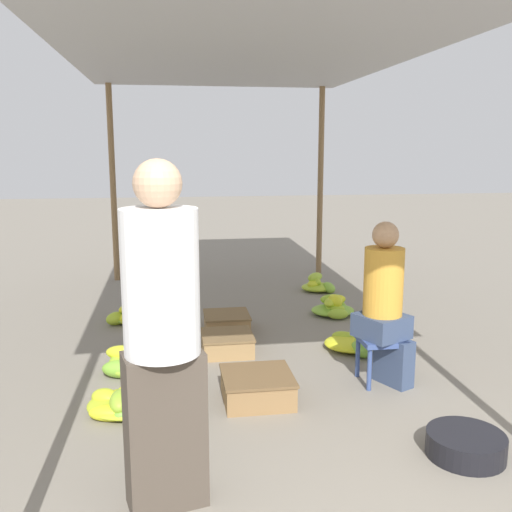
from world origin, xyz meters
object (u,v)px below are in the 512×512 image
at_px(banana_pile_right_0, 357,343).
at_px(banana_pile_right_2, 334,307).
at_px(stool, 381,346).
at_px(banana_pile_left_2, 128,403).
at_px(crate_far, 227,343).
at_px(crate_near, 227,322).
at_px(basin_black, 466,445).
at_px(vendor_seated, 385,302).
at_px(vendor_foreground, 162,334).
at_px(banana_pile_left_1, 125,364).
at_px(banana_pile_right_1, 319,285).
at_px(banana_pile_left_0, 129,316).
at_px(crate_mid, 257,387).

bearing_deg(banana_pile_right_0, banana_pile_right_2, 84.54).
bearing_deg(stool, banana_pile_right_2, 84.75).
height_order(banana_pile_left_2, crate_far, banana_pile_left_2).
bearing_deg(stool, banana_pile_right_0, 85.07).
height_order(crate_near, crate_far, crate_far).
bearing_deg(stool, banana_pile_left_2, -173.19).
height_order(stool, crate_far, stool).
relative_size(basin_black, crate_far, 1.02).
distance_m(stool, vendor_seated, 0.35).
relative_size(vendor_seated, banana_pile_right_0, 2.12).
relative_size(basin_black, crate_near, 1.03).
distance_m(vendor_seated, crate_near, 1.92).
bearing_deg(basin_black, crate_far, 122.07).
height_order(banana_pile_right_0, crate_far, crate_far).
relative_size(vendor_foreground, crate_far, 3.86).
xyz_separation_m(vendor_seated, crate_near, (-1.07, 1.49, -0.57)).
height_order(stool, crate_near, stool).
xyz_separation_m(banana_pile_right_2, crate_far, (-1.28, -1.01, -0.00)).
bearing_deg(stool, crate_near, 125.51).
height_order(banana_pile_left_1, banana_pile_right_1, banana_pile_left_1).
xyz_separation_m(basin_black, banana_pile_right_1, (0.17, 4.02, 0.01)).
distance_m(banana_pile_left_1, crate_far, 0.95).
relative_size(vendor_seated, banana_pile_left_1, 3.08).
distance_m(stool, banana_pile_right_1, 2.92).
xyz_separation_m(banana_pile_right_0, crate_near, (-1.12, 0.74, 0.03)).
relative_size(banana_pile_right_0, banana_pile_right_1, 1.20).
distance_m(vendor_seated, banana_pile_left_1, 2.13).
relative_size(vendor_foreground, stool, 4.75).
relative_size(stool, banana_pile_right_1, 0.74).
xyz_separation_m(banana_pile_right_0, crate_far, (-1.18, 0.09, 0.03)).
distance_m(banana_pile_right_1, banana_pile_right_2, 1.06).
bearing_deg(banana_pile_left_1, vendor_seated, -13.22).
height_order(banana_pile_left_0, banana_pile_right_2, banana_pile_right_2).
xyz_separation_m(stool, banana_pile_left_2, (-1.92, -0.23, -0.23)).
height_order(banana_pile_left_2, banana_pile_right_0, banana_pile_left_2).
xyz_separation_m(banana_pile_left_0, banana_pile_left_1, (0.06, -1.42, 0.01)).
relative_size(stool, crate_near, 0.82).
relative_size(vendor_foreground, banana_pile_left_1, 4.28).
distance_m(vendor_foreground, crate_far, 2.37).
xyz_separation_m(vendor_foreground, crate_near, (0.59, 2.80, -0.83)).
relative_size(vendor_seated, banana_pile_right_1, 2.55).
height_order(banana_pile_left_0, banana_pile_right_0, banana_pile_left_0).
relative_size(vendor_seated, crate_near, 2.82).
bearing_deg(banana_pile_right_0, vendor_foreground, -129.68).
height_order(banana_pile_left_1, crate_near, banana_pile_left_1).
xyz_separation_m(basin_black, crate_mid, (-1.11, 0.94, 0.03)).
distance_m(vendor_foreground, stool, 2.20).
bearing_deg(banana_pile_right_0, crate_mid, -139.13).
relative_size(vendor_foreground, crate_near, 3.91).
height_order(banana_pile_right_1, crate_near, banana_pile_right_1).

